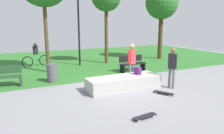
{
  "coord_description": "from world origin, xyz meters",
  "views": [
    {
      "loc": [
        -4.49,
        -7.83,
        2.76
      ],
      "look_at": [
        -0.2,
        0.9,
        0.74
      ],
      "focal_mm": 34.09,
      "sensor_mm": 36.0,
      "label": 1
    }
  ],
  "objects": [
    {
      "name": "park_bench_near_lamppost",
      "position": [
        1.9,
        2.52,
        0.48
      ],
      "size": [
        1.64,
        0.62,
        0.91
      ],
      "color": "black",
      "rests_on": "ground_plane"
    },
    {
      "name": "skateboard_spare",
      "position": [
        -1.06,
        -3.03,
        0.06
      ],
      "size": [
        0.82,
        0.29,
        0.08
      ],
      "color": "black",
      "rests_on": "ground_plane"
    },
    {
      "name": "skater_performing_trick",
      "position": [
        1.7,
        -1.03,
        1.03
      ],
      "size": [
        0.23,
        0.43,
        1.75
      ],
      "color": "slate",
      "rests_on": "ground_plane"
    },
    {
      "name": "cyclist_on_bicycle",
      "position": [
        -2.92,
        6.56,
        0.63
      ],
      "size": [
        1.8,
        0.39,
        1.52
      ],
      "color": "black",
      "rests_on": "ground_plane"
    },
    {
      "name": "backpack_on_ledge",
      "position": [
        0.53,
        -0.17,
        0.7
      ],
      "size": [
        0.25,
        0.32,
        0.32
      ],
      "primitive_type": "cube",
      "rotation": [
        0.0,
        0.0,
        4.92
      ],
      "color": "#4C1E66",
      "rests_on": "concrete_ledge"
    },
    {
      "name": "concrete_ledge",
      "position": [
        -0.2,
        -0.23,
        0.27
      ],
      "size": [
        3.16,
        1.04,
        0.54
      ],
      "primitive_type": "cube",
      "color": "#A8A59E",
      "rests_on": "ground_plane"
    },
    {
      "name": "grass_lawn",
      "position": [
        0.0,
        7.77,
        0.0
      ],
      "size": [
        26.6,
        12.46,
        0.01
      ],
      "primitive_type": "cube",
      "color": "#2D6B28",
      "rests_on": "ground_plane"
    },
    {
      "name": "trash_bin",
      "position": [
        -2.72,
        2.22,
        0.43
      ],
      "size": [
        0.48,
        0.48,
        0.85
      ],
      "primitive_type": "cylinder",
      "color": "#4C4C51",
      "rests_on": "ground_plane"
    },
    {
      "name": "skateboard_by_ledge",
      "position": [
        0.86,
        -1.55,
        0.06
      ],
      "size": [
        0.56,
        0.8,
        0.08
      ],
      "color": "black",
      "rests_on": "ground_plane"
    },
    {
      "name": "tree_slender_maple",
      "position": [
        6.21,
        5.45,
        4.19
      ],
      "size": [
        2.46,
        2.46,
        5.49
      ],
      "color": "#42301E",
      "rests_on": "grass_lawn"
    },
    {
      "name": "ground_plane",
      "position": [
        0.0,
        0.0,
        0.0
      ],
      "size": [
        28.0,
        28.0,
        0.0
      ],
      "primitive_type": "plane",
      "color": "gray"
    },
    {
      "name": "park_bench_far_left",
      "position": [
        -4.83,
        2.39,
        0.48
      ],
      "size": [
        1.65,
        0.66,
        0.91
      ],
      "color": "#1E4223",
      "rests_on": "ground_plane"
    },
    {
      "name": "skater_watching",
      "position": [
        0.66,
        0.54,
        1.08
      ],
      "size": [
        0.42,
        0.27,
        1.82
      ],
      "color": "slate",
      "rests_on": "ground_plane"
    },
    {
      "name": "lamp_post",
      "position": [
        -0.29,
        5.57,
        2.76
      ],
      "size": [
        0.28,
        0.28,
        4.59
      ],
      "color": "black",
      "rests_on": "ground_plane"
    }
  ]
}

